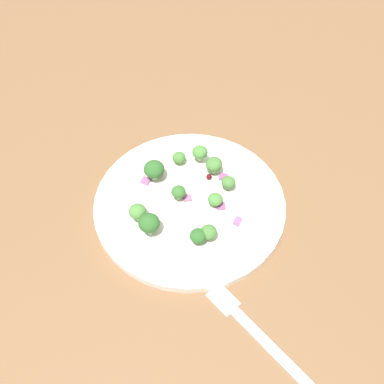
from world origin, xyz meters
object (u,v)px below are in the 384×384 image
(plate, at_px, (192,200))
(broccoli_floret_1, at_px, (211,232))
(broccoli_floret_0, at_px, (181,158))
(fork, at_px, (266,339))
(broccoli_floret_2, at_px, (152,223))

(plate, distance_m, broccoli_floret_1, 0.07)
(broccoli_floret_0, distance_m, broccoli_floret_1, 0.14)
(broccoli_floret_1, bearing_deg, plate, 112.09)
(plate, xyz_separation_m, broccoli_floret_1, (0.03, -0.06, 0.02))
(broccoli_floret_1, height_order, fork, broccoli_floret_1)
(fork, bearing_deg, broccoli_floret_2, 136.46)
(broccoli_floret_0, bearing_deg, plate, -74.80)
(fork, bearing_deg, plate, 115.06)
(fork, bearing_deg, broccoli_floret_1, 116.56)
(broccoli_floret_2, bearing_deg, broccoli_floret_1, -5.55)
(broccoli_floret_0, xyz_separation_m, fork, (0.11, -0.25, -0.02))
(plate, xyz_separation_m, broccoli_floret_0, (-0.02, 0.07, 0.02))
(broccoli_floret_1, xyz_separation_m, broccoli_floret_2, (-0.08, 0.01, 0.01))
(plate, distance_m, broccoli_floret_0, 0.07)
(plate, bearing_deg, fork, -64.94)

